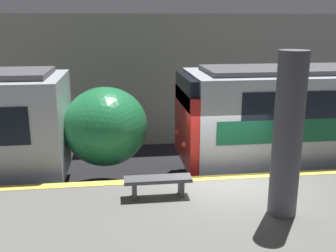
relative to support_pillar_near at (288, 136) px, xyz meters
The scene contains 5 objects.
ground_plane 3.51m from the support_pillar_near, 105.73° to the left, with size 120.00×120.00×0.00m, color black.
platform 2.27m from the support_pillar_near, behind, with size 40.00×4.10×1.09m.
station_rear_barrier 8.36m from the support_pillar_near, 94.11° to the left, with size 50.00×0.15×5.14m.
support_pillar_near is the anchor object (origin of this frame).
platform_bench 2.97m from the support_pillar_near, 155.62° to the left, with size 1.50×0.40×0.45m.
Camera 1 is at (-2.64, -9.08, 4.90)m, focal length 42.00 mm.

